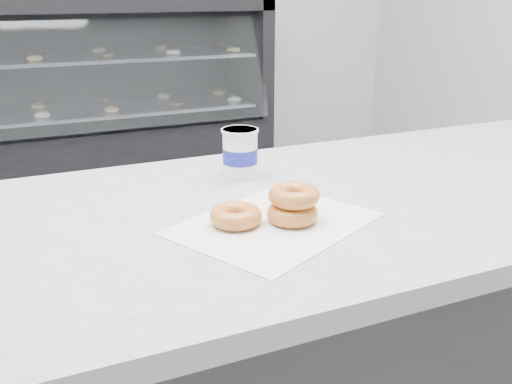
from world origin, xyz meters
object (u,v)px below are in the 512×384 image
donut_single (236,216)px  donut_stack (293,204)px  display_case (76,125)px  coffee_cup (240,153)px

donut_single → donut_stack: 0.10m
donut_single → display_case: bearing=89.2°
display_case → donut_stack: bearing=-88.8°
donut_single → coffee_cup: coffee_cup is taller
display_case → donut_single: display_case is taller
donut_stack → coffee_cup: coffee_cup is taller
display_case → donut_single: bearing=-90.8°
donut_single → coffee_cup: bearing=65.9°
coffee_cup → donut_stack: bearing=-112.1°
donut_single → coffee_cup: size_ratio=0.85×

